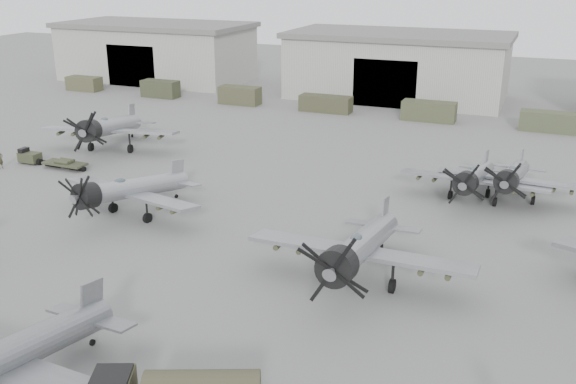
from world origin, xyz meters
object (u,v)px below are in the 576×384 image
(aircraft_extra_30, at_px, (474,178))
(tug_trailer, at_px, (43,160))
(ground_crew, at_px, (0,159))
(aircraft_mid_1, at_px, (127,190))
(aircraft_far_1, at_px, (512,176))
(aircraft_mid_2, at_px, (359,249))
(aircraft_far_0, at_px, (108,128))

(aircraft_extra_30, distance_m, tug_trailer, 37.63)
(aircraft_extra_30, distance_m, ground_crew, 40.72)
(aircraft_mid_1, bearing_deg, aircraft_far_1, 40.49)
(aircraft_mid_1, relative_size, aircraft_mid_2, 0.91)
(aircraft_far_1, height_order, ground_crew, aircraft_far_1)
(aircraft_mid_1, distance_m, ground_crew, 18.39)
(aircraft_far_1, relative_size, ground_crew, 6.33)
(aircraft_far_0, relative_size, aircraft_far_1, 1.20)
(aircraft_mid_2, bearing_deg, tug_trailer, 160.95)
(aircraft_mid_1, relative_size, ground_crew, 6.66)
(aircraft_mid_2, bearing_deg, ground_crew, 165.64)
(aircraft_far_0, height_order, aircraft_far_1, aircraft_far_0)
(aircraft_extra_30, height_order, tug_trailer, aircraft_extra_30)
(aircraft_extra_30, xyz_separation_m, ground_crew, (-40.08, -7.12, -1.15))
(aircraft_far_0, xyz_separation_m, ground_crew, (-5.74, -8.06, -1.56))
(aircraft_mid_1, distance_m, aircraft_far_0, 17.91)
(aircraft_mid_1, bearing_deg, tug_trailer, 164.01)
(aircraft_far_1, bearing_deg, aircraft_far_0, -174.99)
(aircraft_far_1, xyz_separation_m, aircraft_extra_30, (-2.67, -1.47, 0.00))
(aircraft_far_0, relative_size, aircraft_extra_30, 1.20)
(tug_trailer, bearing_deg, ground_crew, -140.41)
(aircraft_mid_2, bearing_deg, aircraft_far_1, 68.79)
(ground_crew, bearing_deg, aircraft_mid_2, -103.57)
(aircraft_far_1, xyz_separation_m, tug_trailer, (-39.95, -6.35, -1.50))
(aircraft_far_1, bearing_deg, aircraft_mid_2, -107.10)
(tug_trailer, xyz_separation_m, ground_crew, (-2.79, -2.23, 0.35))
(aircraft_mid_1, distance_m, aircraft_extra_30, 25.80)
(aircraft_mid_2, xyz_separation_m, aircraft_far_1, (6.95, 17.81, -0.34))
(aircraft_far_1, distance_m, tug_trailer, 40.48)
(aircraft_far_0, bearing_deg, aircraft_mid_1, -62.34)
(aircraft_far_0, relative_size, ground_crew, 7.62)
(aircraft_mid_2, relative_size, aircraft_far_1, 1.16)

